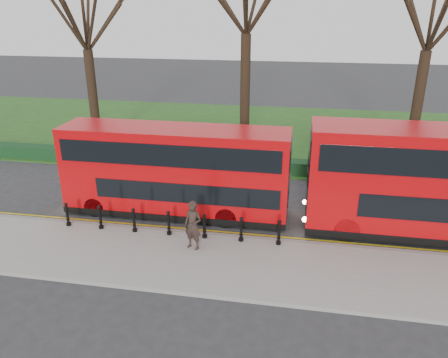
# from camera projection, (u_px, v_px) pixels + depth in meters

# --- Properties ---
(ground) EXTENTS (120.00, 120.00, 0.00)m
(ground) POSITION_uv_depth(u_px,v_px,m) (168.00, 222.00, 19.22)
(ground) COLOR #28282B
(ground) RESTS_ON ground
(pavement) EXTENTS (60.00, 4.00, 0.15)m
(pavement) POSITION_uv_depth(u_px,v_px,m) (145.00, 256.00, 16.45)
(pavement) COLOR gray
(pavement) RESTS_ON ground
(kerb) EXTENTS (60.00, 0.25, 0.16)m
(kerb) POSITION_uv_depth(u_px,v_px,m) (161.00, 231.00, 18.28)
(kerb) COLOR slate
(kerb) RESTS_ON ground
(grass_verge) EXTENTS (60.00, 18.00, 0.06)m
(grass_verge) POSITION_uv_depth(u_px,v_px,m) (227.00, 131.00, 32.91)
(grass_verge) COLOR #1E4517
(grass_verge) RESTS_ON ground
(hedge) EXTENTS (60.00, 0.90, 0.80)m
(hedge) POSITION_uv_depth(u_px,v_px,m) (202.00, 162.00, 25.28)
(hedge) COLOR black
(hedge) RESTS_ON ground
(yellow_line_outer) EXTENTS (60.00, 0.10, 0.01)m
(yellow_line_outer) POSITION_uv_depth(u_px,v_px,m) (164.00, 229.00, 18.58)
(yellow_line_outer) COLOR yellow
(yellow_line_outer) RESTS_ON ground
(yellow_line_inner) EXTENTS (60.00, 0.10, 0.01)m
(yellow_line_inner) POSITION_uv_depth(u_px,v_px,m) (165.00, 227.00, 18.76)
(yellow_line_inner) COLOR yellow
(yellow_line_inner) RESTS_ON ground
(tree_left) EXTENTS (7.29, 7.29, 11.39)m
(tree_left) POSITION_uv_depth(u_px,v_px,m) (84.00, 15.00, 26.60)
(tree_left) COLOR black
(tree_left) RESTS_ON ground
(tree_right) EXTENTS (7.62, 7.62, 11.91)m
(tree_right) POSITION_uv_depth(u_px,v_px,m) (433.00, 9.00, 23.17)
(tree_right) COLOR black
(tree_right) RESTS_ON ground
(bollard_row) EXTENTS (9.05, 0.15, 1.00)m
(bollard_row) POSITION_uv_depth(u_px,v_px,m) (169.00, 223.00, 17.67)
(bollard_row) COLOR black
(bollard_row) RESTS_ON pavement
(bus_lead) EXTENTS (10.03, 2.31, 3.99)m
(bus_lead) POSITION_uv_depth(u_px,v_px,m) (175.00, 172.00, 19.32)
(bus_lead) COLOR #AF070B
(bus_lead) RESTS_ON ground
(pedestrian) EXTENTS (0.82, 0.66, 1.95)m
(pedestrian) POSITION_uv_depth(u_px,v_px,m) (193.00, 225.00, 16.50)
(pedestrian) COLOR #2C201B
(pedestrian) RESTS_ON pavement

